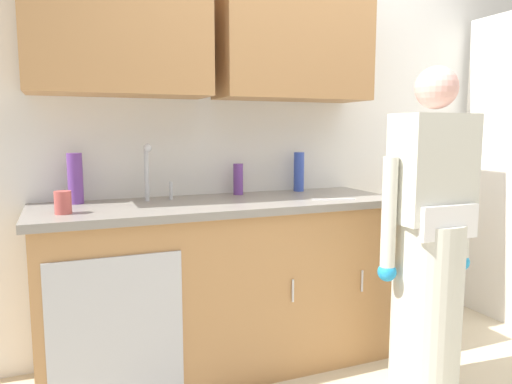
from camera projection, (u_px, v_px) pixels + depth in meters
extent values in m
cube|color=silver|center=(285.00, 126.00, 3.08)|extent=(4.80, 0.10, 2.70)
cube|color=#B27F4C|center=(118.00, 25.00, 2.42)|extent=(0.91, 0.34, 0.70)
cube|color=#B27F4C|center=(293.00, 39.00, 2.80)|extent=(0.91, 0.34, 0.70)
cube|color=#B27F4C|center=(222.00, 288.00, 2.67)|extent=(1.90, 0.60, 0.90)
cube|color=#B7BABF|center=(117.00, 334.00, 2.17)|extent=(0.60, 0.01, 0.72)
cylinder|color=silver|center=(293.00, 291.00, 2.49)|extent=(0.01, 0.01, 0.12)
cylinder|color=silver|center=(362.00, 281.00, 2.65)|extent=(0.01, 0.01, 0.12)
cube|color=gray|center=(221.00, 205.00, 2.61)|extent=(1.96, 0.66, 0.04)
cube|color=#B7BABF|center=(160.00, 209.00, 2.49)|extent=(0.50, 0.36, 0.03)
cylinder|color=#B7BABF|center=(147.00, 174.00, 2.59)|extent=(0.02, 0.02, 0.30)
sphere|color=#B7BABF|center=(148.00, 148.00, 2.51)|extent=(0.04, 0.04, 0.04)
cylinder|color=#B7BABF|center=(171.00, 191.00, 2.65)|extent=(0.02, 0.02, 0.10)
cylinder|color=beige|center=(426.00, 309.00, 2.38)|extent=(0.34, 0.34, 0.88)
cube|color=beige|center=(433.00, 169.00, 2.29)|extent=(0.38, 0.22, 0.52)
sphere|color=#DDA398|center=(436.00, 88.00, 2.25)|extent=(0.20, 0.20, 0.20)
cube|color=white|center=(449.00, 222.00, 2.21)|extent=(0.32, 0.04, 0.16)
cylinder|color=beige|center=(389.00, 215.00, 2.25)|extent=(0.07, 0.07, 0.55)
sphere|color=#1E8CCC|center=(387.00, 272.00, 2.29)|extent=(0.09, 0.09, 0.09)
cylinder|color=beige|center=(463.00, 209.00, 2.43)|extent=(0.07, 0.07, 0.55)
sphere|color=#1E8CCC|center=(461.00, 262.00, 2.46)|extent=(0.09, 0.09, 0.09)
cylinder|color=#66388C|center=(238.00, 179.00, 2.86)|extent=(0.06, 0.06, 0.18)
cylinder|color=#334CB2|center=(299.00, 172.00, 3.01)|extent=(0.06, 0.06, 0.25)
cylinder|color=#66388C|center=(75.00, 179.00, 2.50)|extent=(0.08, 0.08, 0.26)
cylinder|color=#B24C47|center=(63.00, 203.00, 2.20)|extent=(0.08, 0.08, 0.11)
cube|color=silver|center=(333.00, 199.00, 2.65)|extent=(0.23, 0.11, 0.01)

